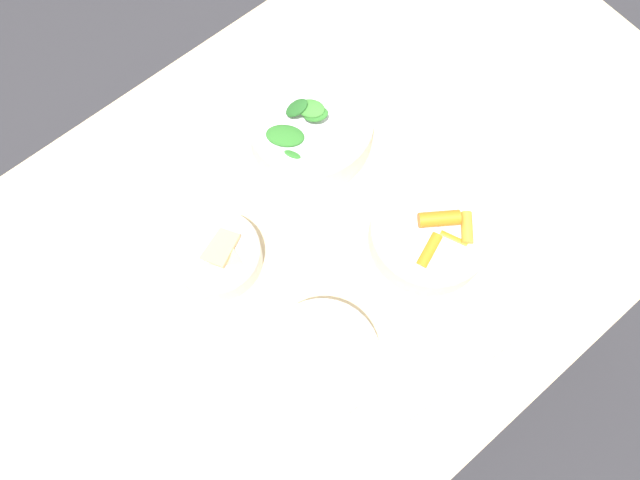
{
  "coord_description": "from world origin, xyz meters",
  "views": [
    {
      "loc": [
        0.18,
        0.26,
        1.63
      ],
      "look_at": [
        -0.01,
        0.02,
        0.79
      ],
      "focal_mm": 35.0,
      "sensor_mm": 36.0,
      "label": 1
    }
  ],
  "objects_px": {
    "bowl_carrots": "(430,233)",
    "ruler": "(439,412)",
    "bowl_beans_hotdog": "(322,360)",
    "bowl_greens": "(310,128)",
    "bowl_cookies": "(217,255)"
  },
  "relations": [
    {
      "from": "bowl_carrots",
      "to": "ruler",
      "type": "height_order",
      "value": "bowl_carrots"
    },
    {
      "from": "bowl_greens",
      "to": "ruler",
      "type": "bearing_deg",
      "value": 72.94
    },
    {
      "from": "bowl_beans_hotdog",
      "to": "bowl_carrots",
      "type": "bearing_deg",
      "value": -170.59
    },
    {
      "from": "bowl_cookies",
      "to": "ruler",
      "type": "relative_size",
      "value": 0.43
    },
    {
      "from": "bowl_greens",
      "to": "bowl_cookies",
      "type": "distance_m",
      "value": 0.24
    },
    {
      "from": "bowl_carrots",
      "to": "bowl_cookies",
      "type": "height_order",
      "value": "bowl_carrots"
    },
    {
      "from": "bowl_carrots",
      "to": "bowl_greens",
      "type": "xyz_separation_m",
      "value": [
        0.02,
        -0.24,
        0.01
      ]
    },
    {
      "from": "bowl_cookies",
      "to": "ruler",
      "type": "bearing_deg",
      "value": 105.03
    },
    {
      "from": "bowl_carrots",
      "to": "bowl_cookies",
      "type": "xyz_separation_m",
      "value": [
        0.26,
        -0.17,
        -0.0
      ]
    },
    {
      "from": "bowl_beans_hotdog",
      "to": "bowl_greens",
      "type": "bearing_deg",
      "value": -127.16
    },
    {
      "from": "bowl_cookies",
      "to": "bowl_greens",
      "type": "bearing_deg",
      "value": -163.14
    },
    {
      "from": "bowl_greens",
      "to": "ruler",
      "type": "distance_m",
      "value": 0.45
    },
    {
      "from": "bowl_greens",
      "to": "bowl_beans_hotdog",
      "type": "xyz_separation_m",
      "value": [
        0.21,
        0.28,
        -0.0
      ]
    },
    {
      "from": "bowl_greens",
      "to": "bowl_cookies",
      "type": "relative_size",
      "value": 1.51
    },
    {
      "from": "bowl_carrots",
      "to": "bowl_beans_hotdog",
      "type": "bearing_deg",
      "value": 9.41
    }
  ]
}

